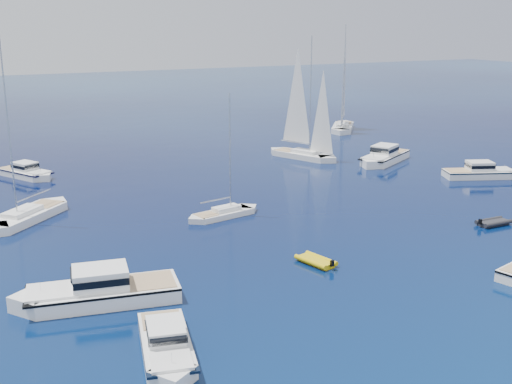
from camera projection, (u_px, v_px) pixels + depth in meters
ground at (468, 328)px, 36.98m from camera, size 400.00×400.00×0.00m
motor_cruiser_left at (167, 355)px, 33.97m from camera, size 4.44×8.83×2.22m
motor_cruiser_centre at (98, 302)px, 40.28m from camera, size 11.66×5.41×2.95m
motor_cruiser_far_r at (480, 177)px, 72.41m from camera, size 9.45×6.08×2.38m
motor_cruiser_distant at (383, 162)px, 80.16m from camera, size 10.88×8.04×2.79m
motor_cruiser_horizon at (27, 177)px, 72.58m from camera, size 6.30×8.64×2.21m
sailboat_mid_l at (27, 220)px, 56.90m from camera, size 10.32×10.17×16.90m
sailboat_centre at (224, 217)px, 57.93m from camera, size 8.10×3.49×11.54m
sailboat_sails_r at (302, 158)px, 82.75m from camera, size 6.85×11.18×16.06m
sailboat_sails_far at (343, 130)px, 103.94m from camera, size 9.74×11.14×17.33m
tender_yellow at (316, 264)px, 46.68m from camera, size 2.50×3.53×0.95m
tender_grey_near at (493, 225)px, 55.59m from camera, size 3.17×1.82×0.95m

